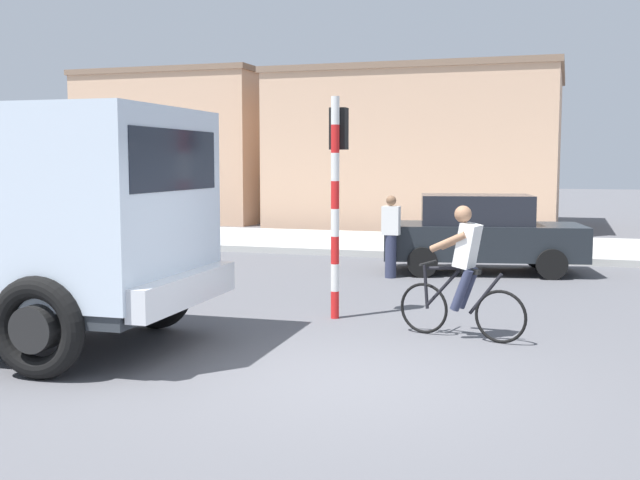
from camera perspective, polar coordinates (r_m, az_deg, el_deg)
ground_plane at (r=8.16m, az=1.50°, el=-10.36°), size 120.00×120.00×0.00m
sidewalk_far at (r=20.39m, az=11.53°, el=-0.46°), size 80.00×5.00×0.16m
cyclist at (r=10.03m, az=10.55°, el=-2.36°), size 1.69×0.60×1.72m
traffic_light_pole at (r=11.11m, az=1.25°, el=4.76°), size 0.24×0.43×3.20m
car_red_near at (r=16.12m, az=11.85°, el=0.52°), size 4.25×2.44×1.60m
pedestrian_near_kerb at (r=15.08m, az=5.28°, el=0.37°), size 0.34×0.22×1.62m
building_corner_left at (r=31.82m, az=-8.88°, el=6.78°), size 7.18×7.73×5.66m
building_mid_block at (r=27.65m, az=7.57°, el=6.61°), size 9.51×7.68×5.34m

